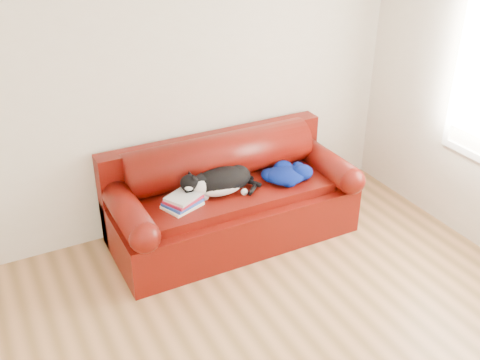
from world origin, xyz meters
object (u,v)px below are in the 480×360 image
object	(u,v)px
book_stack	(183,201)
blanket	(287,174)
sofa_base	(232,213)
cat	(221,182)

from	to	relation	value
book_stack	blanket	xyz separation A→B (m)	(0.98, 0.00, 0.01)
blanket	sofa_base	bearing A→B (deg)	169.17
sofa_base	book_stack	size ratio (longest dim) A/B	6.05
book_stack	cat	world-z (taller)	cat
book_stack	cat	distance (m)	0.38
cat	book_stack	bearing A→B (deg)	-170.86
sofa_base	blanket	world-z (taller)	blanket
sofa_base	book_stack	world-z (taller)	book_stack
blanket	book_stack	bearing A→B (deg)	-179.94
book_stack	blanket	size ratio (longest dim) A/B	0.78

